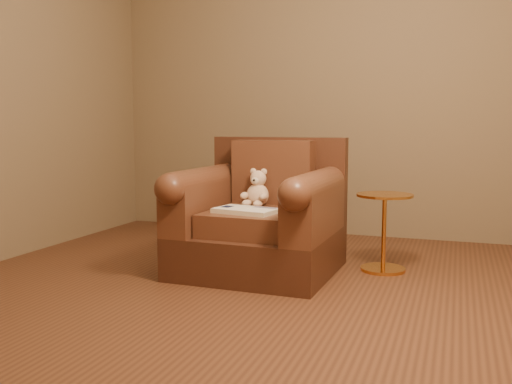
% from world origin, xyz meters
% --- Properties ---
extents(floor, '(4.00, 4.00, 0.00)m').
position_xyz_m(floor, '(0.00, 0.00, 0.00)').
color(floor, brown).
rests_on(floor, ground).
extents(armchair, '(1.00, 0.96, 0.88)m').
position_xyz_m(armchair, '(-0.17, 0.56, 0.34)').
color(armchair, '#412215').
rests_on(armchair, floor).
extents(teddy_bear, '(0.19, 0.21, 0.26)m').
position_xyz_m(teddy_bear, '(-0.22, 0.65, 0.52)').
color(teddy_bear, beige).
rests_on(teddy_bear, armchair).
extents(guidebook, '(0.41, 0.29, 0.03)m').
position_xyz_m(guidebook, '(-0.19, 0.34, 0.44)').
color(guidebook, beige).
rests_on(guidebook, armchair).
extents(side_table, '(0.37, 0.37, 0.52)m').
position_xyz_m(side_table, '(0.61, 0.82, 0.28)').
color(side_table, gold).
rests_on(side_table, floor).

